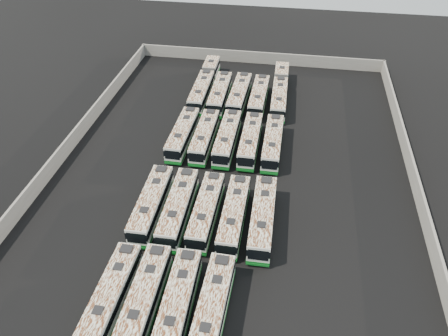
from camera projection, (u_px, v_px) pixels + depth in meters
The scene contains 21 objects.
ground at pixel (228, 186), 53.57m from camera, with size 140.00×140.00×0.00m, color black.
perimeter_wall at pixel (228, 179), 52.90m from camera, with size 45.20×73.20×2.20m.
bus_front_far_left at pixel (111, 296), 38.99m from camera, with size 2.38×10.76×3.02m.
bus_front_left at pixel (144, 300), 38.67m from camera, with size 2.43×11.03×3.10m.
bus_front_center at pixel (177, 306), 38.19m from camera, with size 2.57×11.09×3.11m.
bus_front_right at pixel (212, 312), 37.71m from camera, with size 2.58×11.13×3.12m.
bus_midfront_far_left at pixel (152, 204), 48.61m from camera, with size 2.56×11.10×3.11m.
bus_midfront_left at pixel (178, 208), 48.11m from camera, with size 2.53×11.15×3.13m.
bus_midfront_center at pixel (206, 211), 47.83m from camera, with size 2.33×10.72×3.01m.
bus_midfront_right at pixel (234, 215), 47.27m from camera, with size 2.32×10.82×3.05m.
bus_midfront_far_right at pixel (263, 218), 46.86m from camera, with size 2.58×11.23×3.15m.
bus_midback_far_left at pixel (183, 134), 59.89m from camera, with size 2.41×10.81×3.04m.
bus_midback_left at pixel (205, 136), 59.45m from camera, with size 2.28×10.70×3.01m.
bus_midback_center at pixel (227, 138), 59.08m from camera, with size 2.36×11.00×3.10m.
bus_midback_right at pixel (250, 140), 58.71m from camera, with size 2.30×10.76×3.03m.
bus_midback_far_right at pixel (273, 143), 58.25m from camera, with size 2.32×10.77×3.03m.
bus_back_far_left at pixel (205, 84), 71.81m from camera, with size 2.56×17.06×3.09m.
bus_back_left at pixel (220, 94), 68.98m from camera, with size 2.50×11.09×3.12m.
bus_back_center at pixel (239, 95), 68.65m from camera, with size 2.61×11.19×3.14m.
bus_back_right at pixel (259, 97), 68.27m from camera, with size 2.41×10.81×3.04m.
bus_back_far_right at pixel (280, 90), 70.02m from camera, with size 2.59×16.62×3.01m.
Camera 1 is at (6.37, -40.56, 34.49)m, focal length 35.00 mm.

